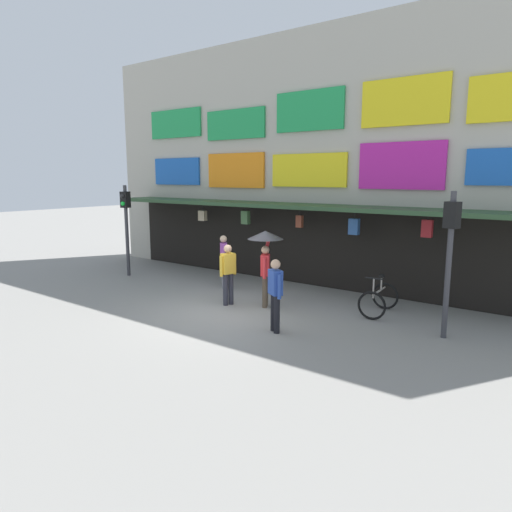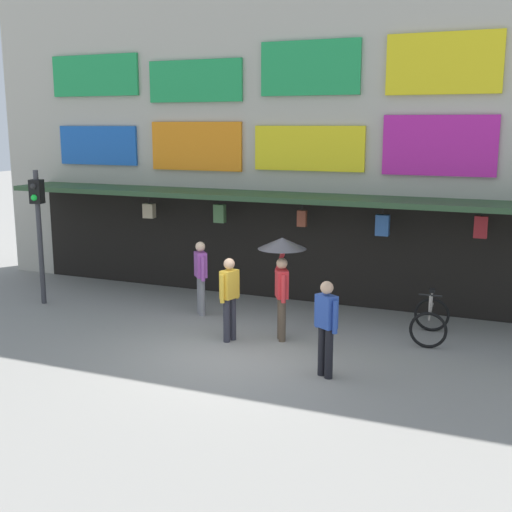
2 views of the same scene
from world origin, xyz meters
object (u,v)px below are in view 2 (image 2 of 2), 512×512
object	(u,v)px
pedestrian_in_white	(326,323)
pedestrian_in_blue	(229,295)
pedestrian_with_umbrella	(282,260)
traffic_light_near	(38,215)
pedestrian_in_red	(201,274)
bicycle_parked	(430,320)

from	to	relation	value
pedestrian_in_white	pedestrian_in_blue	size ratio (longest dim) A/B	1.00
pedestrian_with_umbrella	pedestrian_in_white	distance (m)	2.17
pedestrian_in_white	traffic_light_near	bearing A→B (deg)	166.08
pedestrian_in_blue	pedestrian_in_red	size ratio (longest dim) A/B	1.00
traffic_light_near	bicycle_parked	xyz separation A→B (m)	(8.99, 0.81, -1.75)
bicycle_parked	pedestrian_with_umbrella	world-z (taller)	pedestrian_with_umbrella
traffic_light_near	pedestrian_in_white	distance (m)	7.94
bicycle_parked	pedestrian_with_umbrella	size ratio (longest dim) A/B	0.58
traffic_light_near	pedestrian_with_umbrella	distance (m)	6.29
bicycle_parked	pedestrian_in_white	world-z (taller)	pedestrian_in_white
bicycle_parked	pedestrian_in_white	distance (m)	3.08
traffic_light_near	pedestrian_with_umbrella	size ratio (longest dim) A/B	1.54
traffic_light_near	pedestrian_with_umbrella	world-z (taller)	traffic_light_near
pedestrian_with_umbrella	pedestrian_in_red	bearing A→B (deg)	157.00
bicycle_parked	pedestrian_in_red	bearing A→B (deg)	-177.81
pedestrian_in_red	pedestrian_in_white	bearing A→B (deg)	-34.37
traffic_light_near	pedestrian_with_umbrella	bearing A→B (deg)	-3.28
bicycle_parked	pedestrian_in_red	size ratio (longest dim) A/B	0.72
traffic_light_near	pedestrian_in_red	size ratio (longest dim) A/B	1.90
pedestrian_in_blue	pedestrian_in_red	world-z (taller)	same
bicycle_parked	traffic_light_near	bearing A→B (deg)	-174.84
pedestrian_with_umbrella	pedestrian_in_red	distance (m)	2.59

